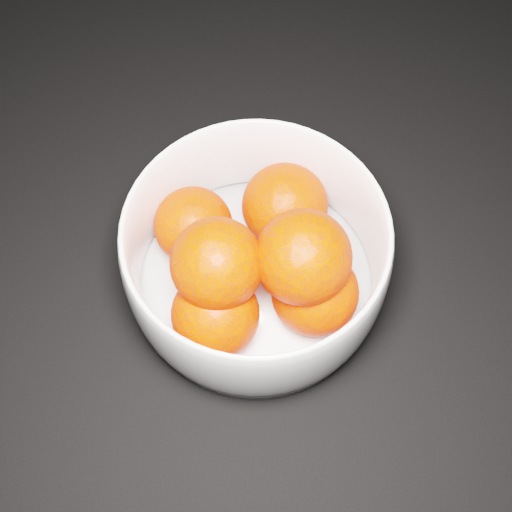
{
  "coord_description": "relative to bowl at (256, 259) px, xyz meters",
  "views": [
    {
      "loc": [
        0.26,
        0.01,
        0.53
      ],
      "look_at": [
        0.25,
        0.25,
        0.05
      ],
      "focal_mm": 50.0,
      "sensor_mm": 36.0,
      "label": 1
    }
  ],
  "objects": [
    {
      "name": "orange_pile",
      "position": [
        0.0,
        -0.0,
        0.01
      ],
      "size": [
        0.16,
        0.16,
        0.11
      ],
      "color": "#FB2500",
      "rests_on": "bowl"
    },
    {
      "name": "bowl",
      "position": [
        0.0,
        0.0,
        0.0
      ],
      "size": [
        0.2,
        0.2,
        0.1
      ],
      "rotation": [
        0.0,
        0.0,
        0.25
      ],
      "color": "silver",
      "rests_on": "ground"
    }
  ]
}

